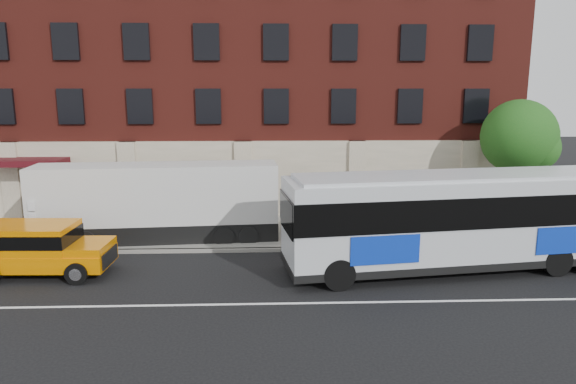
{
  "coord_description": "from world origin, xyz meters",
  "views": [
    {
      "loc": [
        1.36,
        -15.01,
        6.75
      ],
      "look_at": [
        2.12,
        5.5,
        2.68
      ],
      "focal_mm": 32.0,
      "sensor_mm": 36.0,
      "label": 1
    }
  ],
  "objects_px": {
    "street_tree": "(520,140)",
    "yellow_suv": "(38,246)",
    "sign_pole": "(34,220)",
    "shipping_container": "(158,204)",
    "city_bus": "(464,217)"
  },
  "relations": [
    {
      "from": "street_tree",
      "to": "yellow_suv",
      "type": "distance_m",
      "value": 21.85
    },
    {
      "from": "street_tree",
      "to": "sign_pole",
      "type": "bearing_deg",
      "value": -171.39
    },
    {
      "from": "street_tree",
      "to": "shipping_container",
      "type": "height_order",
      "value": "street_tree"
    },
    {
      "from": "city_bus",
      "to": "yellow_suv",
      "type": "xyz_separation_m",
      "value": [
        -15.91,
        -0.05,
        -0.94
      ]
    },
    {
      "from": "city_bus",
      "to": "shipping_container",
      "type": "height_order",
      "value": "city_bus"
    },
    {
      "from": "city_bus",
      "to": "sign_pole",
      "type": "bearing_deg",
      "value": 171.4
    },
    {
      "from": "yellow_suv",
      "to": "sign_pole",
      "type": "bearing_deg",
      "value": 115.83
    },
    {
      "from": "shipping_container",
      "to": "street_tree",
      "type": "bearing_deg",
      "value": 6.26
    },
    {
      "from": "yellow_suv",
      "to": "shipping_container",
      "type": "bearing_deg",
      "value": 48.93
    },
    {
      "from": "yellow_suv",
      "to": "shipping_container",
      "type": "height_order",
      "value": "shipping_container"
    },
    {
      "from": "sign_pole",
      "to": "city_bus",
      "type": "bearing_deg",
      "value": -8.6
    },
    {
      "from": "sign_pole",
      "to": "street_tree",
      "type": "bearing_deg",
      "value": 8.61
    },
    {
      "from": "sign_pole",
      "to": "city_bus",
      "type": "height_order",
      "value": "city_bus"
    },
    {
      "from": "street_tree",
      "to": "city_bus",
      "type": "xyz_separation_m",
      "value": [
        -4.85,
        -5.94,
        -2.35
      ]
    },
    {
      "from": "sign_pole",
      "to": "yellow_suv",
      "type": "distance_m",
      "value": 2.97
    }
  ]
}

